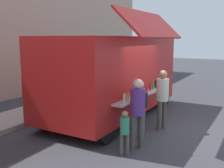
# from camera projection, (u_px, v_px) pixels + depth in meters

# --- Properties ---
(ground_plane) EXTENTS (60.00, 60.00, 0.00)m
(ground_plane) POSITION_uv_depth(u_px,v_px,m) (173.00, 129.00, 8.17)
(ground_plane) COLOR #38383D
(food_truck_main) EXTENTS (5.98, 3.32, 3.53)m
(food_truck_main) POSITION_uv_depth(u_px,v_px,m) (114.00, 73.00, 9.28)
(food_truck_main) COLOR #B41C1B
(food_truck_main) RESTS_ON ground
(trash_bin) EXTENTS (0.60, 0.60, 1.01)m
(trash_bin) POSITION_uv_depth(u_px,v_px,m) (113.00, 81.00, 14.11)
(trash_bin) COLOR #2B5B3A
(trash_bin) RESTS_ON ground
(customer_front_ordering) EXTENTS (0.37, 0.37, 1.80)m
(customer_front_ordering) POSITION_uv_depth(u_px,v_px,m) (162.00, 94.00, 7.96)
(customer_front_ordering) COLOR #4F463F
(customer_front_ordering) RESTS_ON ground
(customer_mid_with_backpack) EXTENTS (0.52, 0.48, 1.62)m
(customer_mid_with_backpack) POSITION_uv_depth(u_px,v_px,m) (140.00, 103.00, 7.25)
(customer_mid_with_backpack) COLOR #4F4643
(customer_mid_with_backpack) RESTS_ON ground
(customer_rear_waiting) EXTENTS (0.36, 0.36, 1.76)m
(customer_rear_waiting) POSITION_uv_depth(u_px,v_px,m) (137.00, 107.00, 6.56)
(customer_rear_waiting) COLOR #4B4944
(customer_rear_waiting) RESTS_ON ground
(child_near_queue) EXTENTS (0.22, 0.22, 1.08)m
(child_near_queue) POSITION_uv_depth(u_px,v_px,m) (125.00, 129.00, 6.20)
(child_near_queue) COLOR #4D4B45
(child_near_queue) RESTS_ON ground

